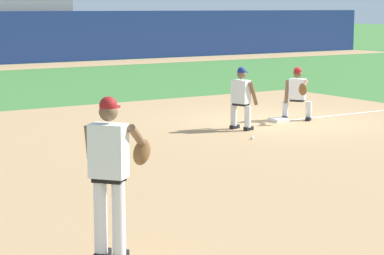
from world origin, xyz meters
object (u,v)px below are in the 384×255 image
first_base_bag (279,120)px  baserunner (241,96)px  baseball (252,138)px  pitcher (111,168)px  first_baseman (298,91)px

first_base_bag → baserunner: baserunner is taller
baseball → pitcher: 8.11m
baseball → first_baseman: (2.61, 1.58, 0.69)m
first_baseman → baserunner: bearing=-168.5°
pitcher → first_baseman: bearing=38.8°
pitcher → first_baseman: 11.06m
pitcher → baserunner: pitcher is taller
first_base_bag → baseball: bearing=-141.5°
first_base_bag → baserunner: bearing=-162.4°
first_baseman → baserunner: 2.09m
baseball → baserunner: baserunner is taller
first_base_bag → first_baseman: bearing=-5.9°
pitcher → baserunner: (6.57, 6.51, -0.27)m
first_base_bag → first_baseman: first_baseman is taller
baseball → pitcher: bearing=-138.4°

